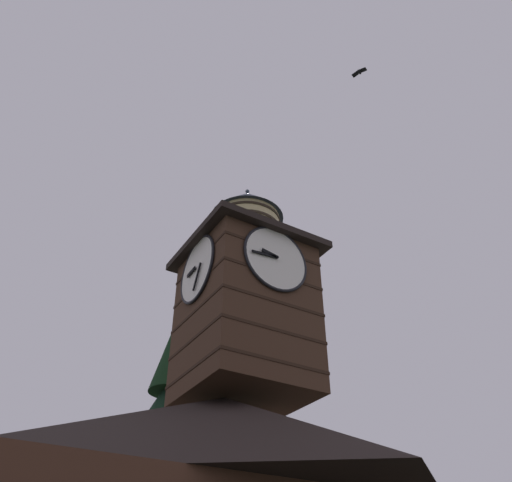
{
  "coord_description": "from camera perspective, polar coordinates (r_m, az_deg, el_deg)",
  "views": [
    {
      "loc": [
        5.79,
        12.31,
        1.44
      ],
      "look_at": [
        -2.42,
        -1.24,
        12.84
      ],
      "focal_mm": 37.55,
      "sensor_mm": 36.0,
      "label": 1
    }
  ],
  "objects": [
    {
      "name": "flying_bird_high",
      "position": [
        22.84,
        10.94,
        17.25
      ],
      "size": [
        0.39,
        0.63,
        0.14
      ],
      "color": "black"
    },
    {
      "name": "clock_tower",
      "position": [
        18.5,
        -1.09,
        -5.92
      ],
      "size": [
        4.42,
        4.42,
        8.52
      ],
      "color": "#422B1E",
      "rests_on": "building_main"
    }
  ]
}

